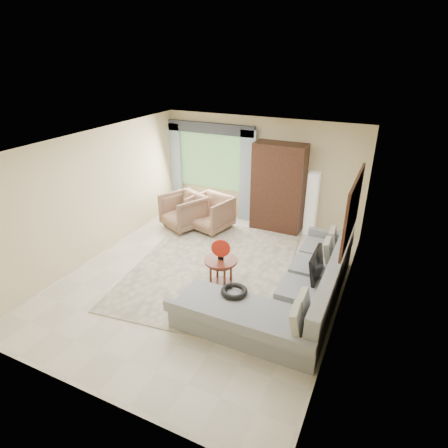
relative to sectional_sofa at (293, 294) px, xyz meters
The scene contains 17 objects.
ground 1.81m from the sectional_sofa, behind, with size 6.00×6.00×0.00m, color silver.
area_rug 1.93m from the sectional_sofa, 162.14° to the left, with size 3.00×4.00×0.02m, color beige.
sectional_sofa is the anchor object (origin of this frame).
tv_screen 0.62m from the sectional_sofa, 53.18° to the left, with size 0.06×0.74×0.48m, color black.
garden_hose 1.08m from the sectional_sofa, 138.54° to the right, with size 0.43×0.43×0.09m, color black.
coffee_table 1.36m from the sectional_sofa, behind, with size 0.60×0.60×0.60m.
red_disc 1.46m from the sectional_sofa, behind, with size 0.34×0.34×0.03m, color red.
armchair_left 3.86m from the sectional_sofa, 149.06° to the left, with size 0.90×0.93×0.84m, color #805E46.
armchair_right 3.45m from the sectional_sofa, 140.97° to the left, with size 0.89×0.92×0.83m, color #996D53.
potted_plant 4.97m from the sectional_sofa, 147.21° to the left, with size 0.48×0.42×0.54m, color #999999.
armoire 3.24m from the sectional_sofa, 113.06° to the left, with size 1.20×0.55×2.10m, color black.
floor_lamp 3.03m from the sectional_sofa, 98.33° to the left, with size 0.24×0.24×1.50m, color silver.
window 4.58m from the sectional_sofa, 134.87° to the left, with size 1.80×0.04×1.40m, color #669E59.
curtain_left 5.25m from the sectional_sofa, 143.84° to the left, with size 0.40×0.08×2.30m, color #9EB7CC.
curtain_right 3.80m from the sectional_sofa, 124.27° to the left, with size 0.40×0.08×2.30m, color #9EB7CC.
valance 4.81m from the sectional_sofa, 135.52° to the left, with size 2.40×0.12×0.26m, color #1E232D.
wall_mirror 1.70m from the sectional_sofa, 37.80° to the left, with size 0.05×1.70×1.05m.
Camera 1 is at (2.93, -5.36, 4.00)m, focal length 30.00 mm.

